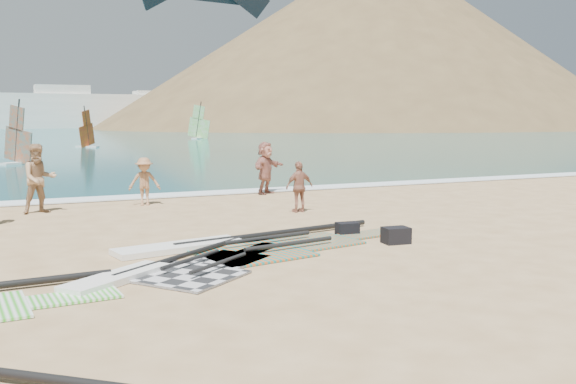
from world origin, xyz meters
name	(u,v)px	position (x,y,z in m)	size (l,w,h in m)	color
ground	(352,272)	(0.00, 0.00, 0.00)	(300.00, 300.00, 0.00)	tan
sea	(21,130)	(0.00, 132.00, 0.00)	(300.00, 240.00, 0.06)	#0D4E5C
surf_line	(174,196)	(0.00, 12.30, 0.00)	(300.00, 1.20, 0.04)	white
headland_main	(380,127)	(85.00, 130.00, 0.00)	(143.00, 143.00, 45.00)	brown
headland_minor	(462,126)	(120.00, 140.00, 0.00)	(70.00, 70.00, 28.00)	brown
rig_grey	(174,269)	(-2.91, 1.36, 0.05)	(4.84, 3.81, 0.20)	#252527
rig_orange	(246,245)	(-0.91, 2.90, 0.05)	(6.63, 3.13, 0.21)	orange
gear_bag_near	(396,235)	(2.24, 1.88, 0.18)	(0.57, 0.41, 0.36)	black
gear_bag_far	(347,229)	(1.76, 3.20, 0.15)	(0.50, 0.35, 0.30)	black
beachgoer_left	(39,179)	(-4.57, 9.97, 1.01)	(0.98, 0.76, 2.01)	tan
beachgoer_mid	(144,181)	(-1.45, 10.37, 0.76)	(0.98, 0.56, 1.51)	#A3704B
beachgoer_back	(299,187)	(2.34, 6.98, 0.75)	(0.87, 0.36, 1.49)	#A86C55
beachgoer_right	(266,168)	(3.18, 11.50, 0.95)	(1.76, 0.56, 1.90)	#B97463
windsurfer_left	(18,145)	(-4.36, 30.65, 1.16)	(2.07, 2.14, 3.83)	white
windsurfer_centre	(87,135)	(2.11, 50.22, 1.15)	(1.99, 2.01, 3.77)	white
windsurfer_right	(199,128)	(17.74, 67.27, 1.34)	(2.33, 2.35, 4.69)	white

